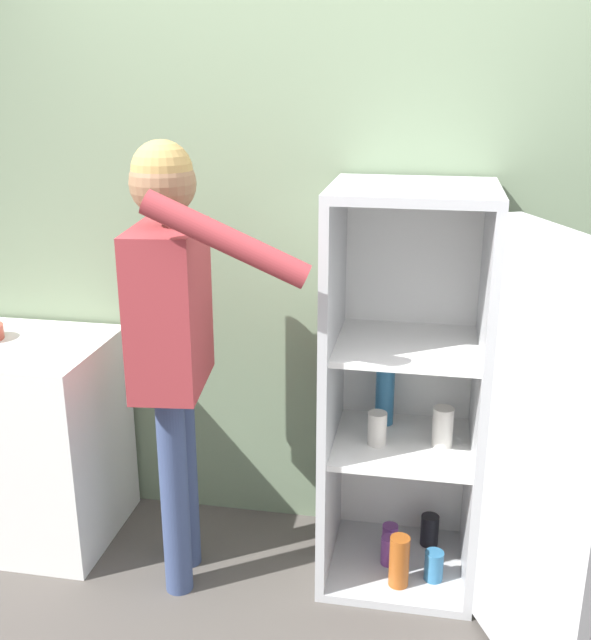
% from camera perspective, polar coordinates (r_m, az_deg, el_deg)
% --- Properties ---
extents(wall_back, '(7.00, 0.06, 2.55)m').
position_cam_1_polar(wall_back, '(3.12, 2.00, 5.58)').
color(wall_back, gray).
rests_on(wall_back, ground_plane).
extents(refrigerator, '(0.88, 1.11, 1.59)m').
position_cam_1_polar(refrigerator, '(2.86, 10.30, -6.56)').
color(refrigerator, '#B7BABC').
rests_on(refrigerator, ground_plane).
extents(person, '(0.70, 0.56, 1.75)m').
position_cam_1_polar(person, '(2.76, -9.36, 0.43)').
color(person, '#384770').
rests_on(person, ground_plane).
extents(counter, '(0.78, 0.61, 0.90)m').
position_cam_1_polar(counter, '(3.50, -20.12, -8.54)').
color(counter, white).
rests_on(counter, ground_plane).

